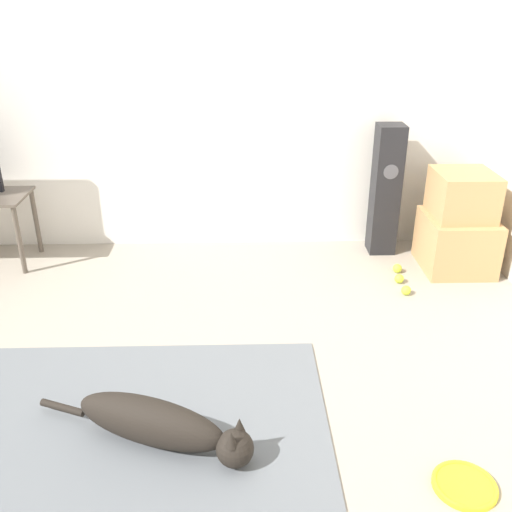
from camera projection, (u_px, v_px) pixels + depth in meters
name	position (u px, v px, depth m)	size (l,w,h in m)	color
ground_plane	(110.00, 412.00, 2.80)	(12.00, 12.00, 0.00)	#9E9384
wall_back	(150.00, 82.00, 4.16)	(8.00, 0.06, 2.55)	silver
area_rug	(132.00, 438.00, 2.63)	(1.84, 1.49, 0.01)	slate
dog	(161.00, 425.00, 2.55)	(1.03, 0.48, 0.22)	black
frisbee	(465.00, 485.00, 2.37)	(0.27, 0.27, 0.03)	yellow
cardboard_box_lower	(456.00, 242.00, 4.19)	(0.48, 0.52, 0.40)	tan
cardboard_box_upper	(463.00, 195.00, 4.05)	(0.41, 0.43, 0.33)	tan
floor_speaker	(385.00, 190.00, 4.34)	(0.20, 0.20, 1.00)	black
tennis_ball_by_boxes	(406.00, 290.00, 3.87)	(0.07, 0.07, 0.07)	#C6E033
tennis_ball_near_speaker	(397.00, 268.00, 4.18)	(0.07, 0.07, 0.07)	#C6E033
tennis_ball_loose_on_carpet	(399.00, 279.00, 4.03)	(0.07, 0.07, 0.07)	#C6E033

